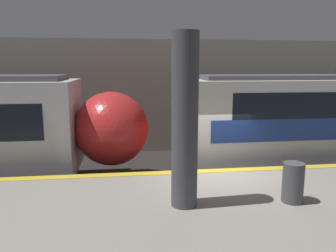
% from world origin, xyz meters
% --- Properties ---
extents(ground_plane, '(120.00, 120.00, 0.00)m').
position_xyz_m(ground_plane, '(0.00, 0.00, 0.00)').
color(ground_plane, '#282623').
extents(platform, '(40.00, 4.51, 1.11)m').
position_xyz_m(platform, '(0.00, -2.26, 0.55)').
color(platform, gray).
rests_on(platform, ground).
extents(station_rear_barrier, '(50.00, 0.15, 5.09)m').
position_xyz_m(station_rear_barrier, '(0.00, 6.37, 2.55)').
color(station_rear_barrier, '#B2AD9E').
rests_on(station_rear_barrier, ground).
extents(support_pillar_near, '(0.53, 0.53, 3.49)m').
position_xyz_m(support_pillar_near, '(-1.35, -2.23, 2.84)').
color(support_pillar_near, '#47474C').
rests_on(support_pillar_near, platform).
extents(trash_bin, '(0.44, 0.44, 0.85)m').
position_xyz_m(trash_bin, '(0.95, -2.36, 1.52)').
color(trash_bin, '#4C4C51').
rests_on(trash_bin, platform).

